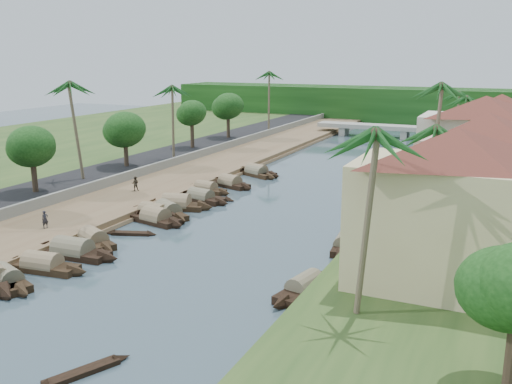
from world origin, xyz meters
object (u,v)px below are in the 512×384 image
at_px(bridge, 389,129).
at_px(sampan_0, 6,279).
at_px(person_near, 45,219).
at_px(building_near, 451,207).

distance_m(bridge, sampan_0, 84.44).
bearing_deg(sampan_0, person_near, 141.29).
bearing_deg(sampan_0, building_near, 40.27).
xyz_separation_m(bridge, building_near, (18.99, -74.00, 4.66)).
bearing_deg(bridge, person_near, -101.19).
xyz_separation_m(building_near, sampan_0, (-28.20, -9.93, -5.98)).
bearing_deg(person_near, sampan_0, -124.16).
height_order(bridge, person_near, bridge).
relative_size(bridge, building_near, 1.89).
bearing_deg(building_near, person_near, -179.15).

